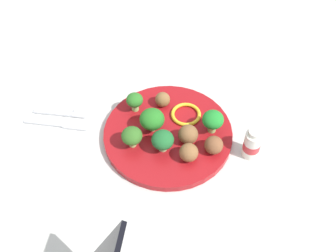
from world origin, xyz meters
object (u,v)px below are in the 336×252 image
(fork, at_px, (64,112))
(knife, at_px, (59,124))
(broccoli_floret_front_right, at_px, (152,118))
(meatball_mid_left, at_px, (214,145))
(meatball_center, at_px, (188,134))
(broccoli_floret_back_right, at_px, (213,120))
(broccoli_floret_back_left, at_px, (135,101))
(broccoli_floret_front_left, at_px, (164,140))
(meatball_back_left, at_px, (189,152))
(plate, at_px, (168,134))
(meatball_back_right, at_px, (163,99))
(pepper_ring_front_right, at_px, (186,114))
(yogurt_bottle, at_px, (252,144))
(napkin, at_px, (59,119))
(broccoli_floret_mid_left, at_px, (132,136))

(fork, bearing_deg, knife, -84.78)
(broccoli_floret_front_right, height_order, meatball_mid_left, broccoli_floret_front_right)
(broccoli_floret_front_right, relative_size, meatball_center, 1.28)
(broccoli_floret_back_right, relative_size, meatball_mid_left, 1.41)
(meatball_mid_left, bearing_deg, broccoli_floret_front_right, 167.97)
(broccoli_floret_back_left, relative_size, broccoli_floret_front_left, 0.94)
(broccoli_floret_front_right, bearing_deg, meatball_back_left, -33.09)
(broccoli_floret_front_left, distance_m, meatball_center, 0.06)
(plate, xyz_separation_m, broccoli_floret_front_left, (0.00, -0.05, 0.04))
(plate, distance_m, meatball_back_right, 0.08)
(broccoli_floret_front_left, height_order, meatball_mid_left, broccoli_floret_front_left)
(pepper_ring_front_right, distance_m, yogurt_bottle, 0.16)
(napkin, distance_m, fork, 0.02)
(broccoli_floret_back_right, bearing_deg, broccoli_floret_back_left, 173.63)
(broccoli_floret_back_right, height_order, meatball_back_left, broccoli_floret_back_right)
(broccoli_floret_mid_left, xyz_separation_m, meatball_mid_left, (0.17, 0.03, -0.01))
(meatball_mid_left, distance_m, napkin, 0.36)
(meatball_back_right, distance_m, napkin, 0.24)
(pepper_ring_front_right, bearing_deg, broccoli_floret_front_left, -103.76)
(broccoli_floret_back_right, bearing_deg, broccoli_floret_mid_left, -153.34)
(meatball_center, distance_m, meatball_back_left, 0.05)
(meatball_mid_left, xyz_separation_m, napkin, (-0.36, 0.01, -0.03))
(meatball_back_right, relative_size, pepper_ring_front_right, 0.50)
(plate, distance_m, yogurt_bottle, 0.18)
(meatball_mid_left, bearing_deg, knife, -179.63)
(yogurt_bottle, bearing_deg, meatball_mid_left, -164.34)
(broccoli_floret_mid_left, bearing_deg, yogurt_bottle, 10.81)
(fork, bearing_deg, meatball_back_left, -11.94)
(plate, height_order, knife, plate)
(plate, bearing_deg, broccoli_floret_mid_left, -140.95)
(knife, height_order, yogurt_bottle, yogurt_bottle)
(meatball_center, relative_size, napkin, 0.25)
(broccoli_floret_back_left, relative_size, meatball_center, 1.10)
(napkin, relative_size, yogurt_bottle, 2.22)
(meatball_mid_left, relative_size, meatball_back_right, 1.15)
(pepper_ring_front_right, relative_size, knife, 0.46)
(meatball_back_left, xyz_separation_m, meatball_back_right, (-0.09, 0.13, -0.00))
(broccoli_floret_back_left, xyz_separation_m, broccoli_floret_front_right, (0.05, -0.04, 0.00))
(plate, distance_m, meatball_center, 0.06)
(plate, height_order, broccoli_floret_back_left, broccoli_floret_back_left)
(meatball_back_left, bearing_deg, broccoli_floret_back_left, 144.41)
(broccoli_floret_mid_left, bearing_deg, meatball_back_left, -2.52)
(pepper_ring_front_right, relative_size, napkin, 0.40)
(yogurt_bottle, bearing_deg, napkin, -179.15)
(broccoli_floret_front_right, distance_m, meatball_back_left, 0.11)
(broccoli_floret_back_right, bearing_deg, plate, -164.10)
(meatball_back_left, xyz_separation_m, napkin, (-0.31, 0.05, -0.03))
(meatball_mid_left, distance_m, meatball_back_left, 0.06)
(broccoli_floret_back_left, height_order, broccoli_floret_back_right, broccoli_floret_back_right)
(broccoli_floret_back_right, relative_size, yogurt_bottle, 0.72)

